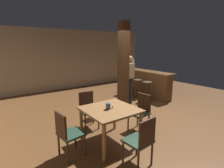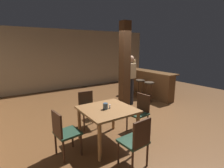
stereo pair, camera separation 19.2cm
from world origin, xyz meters
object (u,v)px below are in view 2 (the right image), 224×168
Objects in this scene: chair_west at (64,131)px; bar_stool_far at (127,81)px; chair_north at (87,107)px; salt_shaker at (110,106)px; dining_table at (108,114)px; bar_counter at (148,83)px; bar_stool_mid at (140,84)px; standing_person at (131,77)px; bar_stool_near at (149,87)px; chair_east at (140,111)px; napkin_cup at (105,106)px; chair_south at (136,140)px.

bar_stool_far is (3.66, 2.78, 0.07)m from chair_west.
salt_shaker is (0.06, -0.96, 0.30)m from chair_north.
bar_counter is (3.31, 2.14, -0.12)m from dining_table.
salt_shaker is at bearing -146.59° from bar_counter.
bar_counter reaches higher than bar_stool_mid.
standing_person reaches higher than bar_stool_far.
salt_shaker is 3.12m from bar_stool_near.
chair_east is 3.18m from bar_counter.
napkin_cup is (-0.99, -0.04, 0.32)m from chair_east.
napkin_cup reaches higher than bar_stool_far.
napkin_cup is (-0.04, -0.95, 0.32)m from chair_north.
bar_stool_near is 0.56m from bar_stool_mid.
chair_north is 1.01m from napkin_cup.
napkin_cup is 0.17× the size of bar_stool_near.
chair_west is at bearing 133.17° from chair_south.
bar_counter is 0.83m from bar_stool_near.
chair_east is 0.52× the size of standing_person.
napkin_cup reaches higher than bar_stool_mid.
napkin_cup is at bearing -1.81° from chair_west.
bar_stool_near is at bearing 11.87° from chair_north.
bar_stool_mid is at bearing -81.01° from bar_stool_far.
standing_person is 2.31× the size of bar_stool_near.
chair_north is at bearing 93.72° from salt_shaker.
bar_stool_far is at bearing 45.32° from napkin_cup.
chair_south is 4.55m from bar_counter.
bar_counter is at bearing 33.41° from salt_shaker.
chair_south is 0.52× the size of standing_person.
salt_shaker is at bearing -176.96° from chair_east.
chair_west reaches higher than bar_stool_far.
chair_east reaches higher than bar_stool_far.
standing_person is at bearing -153.06° from bar_stool_mid.
bar_counter is at bearing 32.52° from napkin_cup.
chair_south is 1.22× the size of bar_stool_mid.
bar_counter is at bearing 42.67° from chair_south.
bar_stool_mid is at bearing 26.94° from standing_person.
bar_counter reaches higher than chair_south.
standing_person is at bearing 39.19° from napkin_cup.
standing_person is at bearing 52.29° from chair_south.
bar_counter is at bearing 47.53° from bar_stool_near.
napkin_cup is at bearing -92.37° from chair_north.
salt_shaker is 3.92m from bar_counter.
chair_north is 1.14× the size of bar_stool_far.
standing_person is at bearing -123.10° from bar_stool_far.
chair_north and chair_west have the same top height.
bar_stool_far is at bearing 98.99° from bar_stool_mid.
chair_north is 3.54m from bar_counter.
chair_west is at bearing -157.76° from bar_stool_near.
standing_person is at bearing 57.34° from chair_east.
dining_table is at bearing -150.96° from bar_stool_near.
chair_west is 0.37× the size of bar_counter.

